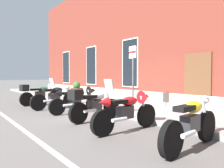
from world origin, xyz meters
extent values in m
plane|color=#565451|center=(0.00, 0.00, 0.00)|extent=(140.00, 140.00, 0.00)
cube|color=gray|center=(0.00, 1.41, 0.08)|extent=(33.00, 2.82, 0.16)
cube|color=silver|center=(0.00, -3.20, 0.00)|extent=(33.00, 0.12, 0.01)
cube|color=maroon|center=(0.00, 6.70, 3.73)|extent=(27.00, 7.76, 7.46)
cube|color=gray|center=(0.00, 2.78, 0.35)|extent=(27.00, 0.10, 0.70)
cube|color=silver|center=(-9.64, 2.80, 2.10)|extent=(1.22, 0.06, 2.52)
cube|color=black|center=(-9.64, 2.77, 2.10)|extent=(1.10, 0.03, 2.40)
cube|color=silver|center=(-5.79, 2.80, 2.10)|extent=(1.22, 0.06, 2.52)
cube|color=black|center=(-5.79, 2.77, 2.10)|extent=(1.10, 0.03, 2.40)
cube|color=silver|center=(-1.93, 2.80, 2.10)|extent=(1.22, 0.06, 2.52)
cube|color=black|center=(-1.93, 2.77, 2.10)|extent=(1.10, 0.03, 2.40)
cube|color=brown|center=(1.93, 2.79, 1.15)|extent=(1.10, 0.08, 2.30)
cylinder|color=black|center=(-4.23, -0.40, 0.33)|extent=(0.22, 0.67, 0.66)
cylinder|color=black|center=(-4.00, -1.85, 0.33)|extent=(0.22, 0.67, 0.66)
cylinder|color=silver|center=(-4.22, -0.50, 0.57)|extent=(0.12, 0.31, 0.61)
cube|color=#28282B|center=(-4.11, -1.18, 0.51)|extent=(0.29, 0.47, 0.32)
ellipsoid|color=#195633|center=(-4.13, -1.03, 0.76)|extent=(0.34, 0.56, 0.24)
cube|color=black|center=(-4.07, -1.40, 0.77)|extent=(0.29, 0.51, 0.10)
cylinder|color=silver|center=(-4.20, -0.58, 0.93)|extent=(0.62, 0.14, 0.04)
cylinder|color=silver|center=(-3.94, -1.45, 0.38)|extent=(0.16, 0.46, 0.09)
cube|color=#B2BCC6|center=(-4.21, -0.52, 1.11)|extent=(0.38, 0.20, 0.40)
cube|color=black|center=(-3.98, -1.95, 0.87)|extent=(0.41, 0.37, 0.30)
cylinder|color=black|center=(-2.51, -0.33, 0.34)|extent=(0.19, 0.69, 0.68)
cylinder|color=black|center=(-2.35, -1.84, 0.34)|extent=(0.19, 0.69, 0.68)
cylinder|color=silver|center=(-2.50, -0.43, 0.60)|extent=(0.10, 0.32, 0.65)
cube|color=#28282B|center=(-2.42, -1.13, 0.52)|extent=(0.27, 0.46, 0.32)
ellipsoid|color=black|center=(-2.44, -0.99, 0.81)|extent=(0.32, 0.55, 0.24)
cube|color=black|center=(-2.40, -1.36, 0.82)|extent=(0.27, 0.50, 0.10)
cylinder|color=silver|center=(-2.49, -0.51, 0.98)|extent=(0.62, 0.10, 0.04)
cylinder|color=silver|center=(-2.27, -1.42, 0.39)|extent=(0.14, 0.46, 0.09)
sphere|color=silver|center=(-2.50, -0.43, 0.91)|extent=(0.18, 0.18, 0.18)
cylinder|color=black|center=(-0.89, -0.10, 0.31)|extent=(0.13, 0.62, 0.62)
cylinder|color=black|center=(-0.86, -1.65, 0.31)|extent=(0.13, 0.62, 0.62)
cylinder|color=silver|center=(-0.89, -0.20, 0.57)|extent=(0.08, 0.32, 0.64)
cube|color=#28282B|center=(-0.87, -0.93, 0.49)|extent=(0.23, 0.44, 0.32)
ellipsoid|color=black|center=(-0.88, -0.78, 0.77)|extent=(0.27, 0.52, 0.24)
cube|color=black|center=(-0.87, -1.16, 0.78)|extent=(0.23, 0.48, 0.10)
cylinder|color=silver|center=(-0.89, -0.28, 0.94)|extent=(0.62, 0.05, 0.04)
cylinder|color=silver|center=(-0.75, -1.22, 0.36)|extent=(0.10, 0.45, 0.09)
cone|color=black|center=(-0.89, -0.15, 0.84)|extent=(0.37, 0.35, 0.36)
cone|color=black|center=(-0.86, -1.63, 0.80)|extent=(0.24, 0.26, 0.24)
cylinder|color=black|center=(0.62, -0.30, 0.33)|extent=(0.22, 0.66, 0.65)
cylinder|color=black|center=(0.84, -1.68, 0.33)|extent=(0.22, 0.66, 0.65)
cylinder|color=silver|center=(0.63, -0.40, 0.58)|extent=(0.12, 0.32, 0.63)
cube|color=#28282B|center=(0.73, -1.04, 0.51)|extent=(0.29, 0.47, 0.32)
ellipsoid|color=#B7BABF|center=(0.71, -0.89, 0.78)|extent=(0.34, 0.55, 0.24)
cube|color=black|center=(0.77, -1.27, 0.79)|extent=(0.29, 0.51, 0.10)
cylinder|color=silver|center=(0.65, -0.48, 0.95)|extent=(0.62, 0.13, 0.04)
cylinder|color=silver|center=(0.90, -1.32, 0.38)|extent=(0.16, 0.46, 0.09)
cube|color=#B2BCC6|center=(0.64, -0.42, 1.13)|extent=(0.38, 0.20, 0.40)
cube|color=black|center=(0.85, -1.78, 0.89)|extent=(0.41, 0.37, 0.30)
cylinder|color=black|center=(2.30, -0.32, 0.32)|extent=(0.16, 0.65, 0.65)
cylinder|color=black|center=(2.39, -1.87, 0.32)|extent=(0.16, 0.65, 0.65)
cylinder|color=silver|center=(2.31, -0.42, 0.58)|extent=(0.09, 0.31, 0.63)
cube|color=#28282B|center=(2.35, -1.14, 0.50)|extent=(0.24, 0.45, 0.32)
ellipsoid|color=red|center=(2.34, -0.99, 0.78)|extent=(0.29, 0.53, 0.24)
cube|color=black|center=(2.36, -1.37, 0.79)|extent=(0.25, 0.49, 0.10)
cylinder|color=silver|center=(2.31, -0.50, 0.95)|extent=(0.62, 0.07, 0.04)
cylinder|color=silver|center=(2.48, -1.44, 0.37)|extent=(0.12, 0.45, 0.09)
cone|color=red|center=(2.30, -0.37, 0.85)|extent=(0.38, 0.36, 0.36)
cone|color=red|center=(2.39, -1.85, 0.81)|extent=(0.25, 0.27, 0.24)
cylinder|color=black|center=(4.05, -0.24, 0.34)|extent=(0.21, 0.69, 0.68)
cylinder|color=black|center=(4.24, -1.69, 0.34)|extent=(0.21, 0.69, 0.68)
cylinder|color=silver|center=(4.06, -0.34, 0.61)|extent=(0.11, 0.33, 0.66)
cube|color=#28282B|center=(4.15, -1.02, 0.52)|extent=(0.28, 0.46, 0.32)
ellipsoid|color=gold|center=(4.13, -0.87, 0.83)|extent=(0.33, 0.55, 0.24)
cube|color=black|center=(4.18, -1.24, 0.84)|extent=(0.28, 0.50, 0.10)
cylinder|color=silver|center=(4.07, -0.42, 1.00)|extent=(0.62, 0.12, 0.04)
cylinder|color=silver|center=(4.31, -1.30, 0.39)|extent=(0.15, 0.46, 0.09)
sphere|color=silver|center=(4.06, -0.34, 0.93)|extent=(0.18, 0.18, 0.18)
cylinder|color=#4C4C51|center=(0.58, 0.73, 1.36)|extent=(0.06, 0.06, 2.40)
cube|color=white|center=(0.58, 0.71, 2.31)|extent=(0.36, 0.03, 0.44)
cube|color=red|center=(0.58, 0.69, 2.31)|extent=(0.36, 0.01, 0.08)
cylinder|color=brown|center=(-3.93, 0.74, 0.47)|extent=(0.68, 0.68, 0.62)
cylinder|color=black|center=(-3.93, 0.74, 0.47)|extent=(0.71, 0.71, 0.04)
sphere|color=#28602D|center=(-3.93, 0.74, 0.92)|extent=(0.40, 0.40, 0.40)
camera|label=1|loc=(6.61, -4.74, 1.44)|focal=35.02mm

